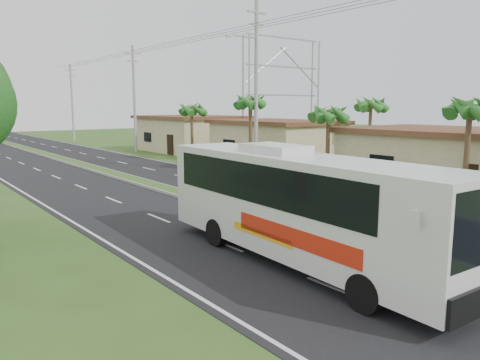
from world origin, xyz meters
TOP-DOWN VIEW (x-y plane):
  - ground at (0.00, 0.00)m, footprint 180.00×180.00m
  - road_asphalt at (0.00, 20.00)m, footprint 14.00×160.00m
  - median_strip at (0.00, 20.00)m, footprint 1.20×160.00m
  - lane_edge_left at (-6.70, 20.00)m, footprint 0.12×160.00m
  - lane_edge_right at (6.70, 20.00)m, footprint 0.12×160.00m
  - shop_near at (14.00, 6.00)m, footprint 8.60×12.60m
  - shop_mid at (14.00, 22.00)m, footprint 7.60×10.60m
  - shop_far at (14.00, 36.00)m, footprint 8.60×11.60m
  - palm_verge_a at (9.00, 3.00)m, footprint 2.40×2.40m
  - palm_verge_b at (9.40, 12.00)m, footprint 2.40×2.40m
  - palm_verge_c at (8.80, 19.00)m, footprint 2.40×2.40m
  - palm_verge_d at (9.30, 28.00)m, footprint 2.40×2.40m
  - palm_behind_shop at (17.50, 15.00)m, footprint 2.40×2.40m
  - utility_pole_b at (8.47, 18.00)m, footprint 3.20×0.28m
  - utility_pole_c at (8.50, 38.00)m, footprint 1.60×0.28m
  - utility_pole_d at (8.50, 58.00)m, footprint 1.60×0.28m
  - billboard_lattice at (22.00, 30.00)m, footprint 10.18×1.18m
  - coach_bus_main at (-2.86, 2.15)m, footprint 2.81×11.30m
  - motorcyclist at (-2.00, 7.75)m, footprint 1.83×0.79m

SIDE VIEW (x-z plane):
  - ground at x=0.00m, z-range 0.00..0.00m
  - lane_edge_left at x=-6.70m, z-range 0.00..0.00m
  - lane_edge_right at x=6.70m, z-range 0.00..0.00m
  - road_asphalt at x=0.00m, z-range 0.00..0.02m
  - median_strip at x=0.00m, z-range 0.01..0.20m
  - motorcyclist at x=-2.00m, z-range -0.32..1.95m
  - shop_near at x=14.00m, z-range 0.02..3.54m
  - shop_mid at x=14.00m, z-range 0.02..3.69m
  - shop_far at x=14.00m, z-range 0.02..3.84m
  - coach_bus_main at x=-2.86m, z-range 0.18..3.81m
  - palm_verge_b at x=9.40m, z-range 1.83..6.88m
  - palm_verge_d at x=9.30m, z-range 1.92..7.17m
  - palm_verge_a at x=9.00m, z-range 2.02..7.47m
  - palm_behind_shop at x=17.50m, z-range 2.11..7.76m
  - palm_verge_c at x=8.80m, z-range 2.20..8.05m
  - utility_pole_d at x=8.50m, z-range 0.17..10.67m
  - utility_pole_c at x=8.50m, z-range 0.17..11.17m
  - utility_pole_b at x=8.47m, z-range 0.26..12.26m
  - billboard_lattice at x=22.00m, z-range 0.79..12.86m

